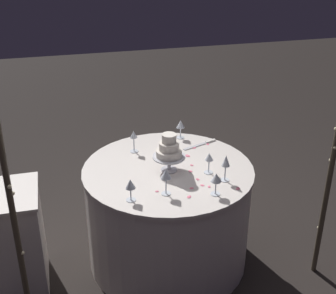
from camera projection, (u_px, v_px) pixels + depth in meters
name	position (u px, v px, depth m)	size (l,w,h in m)	color
ground_plane	(168.00, 257.00, 3.51)	(12.00, 12.00, 0.00)	black
decorative_arch	(185.00, 109.00, 2.58)	(2.03, 0.06, 2.05)	#473D2D
main_table	(168.00, 215.00, 3.34)	(1.17, 1.17, 0.76)	silver
side_table	(8.00, 242.00, 3.08)	(0.47, 0.47, 0.74)	silver
tiered_cake	(169.00, 150.00, 3.08)	(0.22, 0.22, 0.27)	silver
wine_glass_0	(130.00, 185.00, 2.77)	(0.06, 0.06, 0.14)	silver
wine_glass_1	(166.00, 175.00, 2.82)	(0.07, 0.07, 0.17)	silver
wine_glass_2	(226.00, 162.00, 2.97)	(0.06, 0.06, 0.18)	silver
wine_glass_3	(134.00, 136.00, 3.35)	(0.06, 0.06, 0.16)	silver
wine_glass_4	(209.00, 158.00, 3.07)	(0.06, 0.06, 0.15)	silver
wine_glass_5	(181.00, 125.00, 3.57)	(0.06, 0.06, 0.15)	silver
wine_glass_6	(216.00, 179.00, 2.83)	(0.07, 0.07, 0.15)	silver
cake_knife	(202.00, 144.00, 3.51)	(0.28, 0.12, 0.01)	silver
rose_petal_0	(161.00, 152.00, 3.39)	(0.04, 0.03, 0.00)	#EA6B84
rose_petal_1	(192.00, 165.00, 3.21)	(0.03, 0.02, 0.00)	#EA6B84
rose_petal_2	(133.00, 188.00, 2.94)	(0.03, 0.02, 0.00)	#EA6B84
rose_petal_3	(208.00, 144.00, 3.51)	(0.03, 0.02, 0.00)	#EA6B84
rose_petal_4	(209.00, 187.00, 2.96)	(0.03, 0.02, 0.00)	#EA6B84
rose_petal_5	(187.00, 156.00, 3.34)	(0.04, 0.03, 0.00)	#EA6B84
rose_petal_6	(198.00, 179.00, 3.04)	(0.03, 0.02, 0.00)	#EA6B84
rose_petal_7	(188.00, 156.00, 3.34)	(0.03, 0.02, 0.00)	#EA6B84
rose_petal_8	(192.00, 188.00, 2.94)	(0.03, 0.02, 0.00)	#EA6B84
rose_petal_9	(157.00, 191.00, 2.91)	(0.02, 0.02, 0.00)	#EA6B84
rose_petal_10	(190.00, 171.00, 3.14)	(0.03, 0.02, 0.00)	#EA6B84
rose_petal_11	(202.00, 185.00, 2.97)	(0.03, 0.02, 0.00)	#EA6B84
rose_petal_12	(194.00, 148.00, 3.46)	(0.04, 0.02, 0.00)	#EA6B84
rose_petal_13	(238.00, 189.00, 2.94)	(0.03, 0.02, 0.00)	#EA6B84
rose_petal_14	(189.00, 197.00, 2.85)	(0.03, 0.02, 0.00)	#EA6B84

